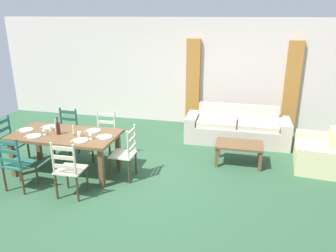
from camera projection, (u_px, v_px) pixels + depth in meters
ground_plane at (133, 176)px, 5.97m from camera, size 9.60×9.60×0.02m
wall_far at (173, 71)px, 8.56m from camera, size 9.60×0.16×2.70m
curtain_panel_left at (193, 83)px, 8.40m from camera, size 0.35×0.08×2.20m
curtain_panel_right at (292, 88)px, 7.87m from camera, size 0.35×0.08×2.20m
dining_table at (65, 138)px, 5.89m from camera, size 1.90×0.96×0.75m
dining_chair_near_left at (16, 163)px, 5.33m from camera, size 0.45×0.43×0.96m
dining_chair_near_right at (69, 169)px, 5.13m from camera, size 0.43×0.41×0.96m
dining_chair_far_left at (67, 132)px, 6.71m from camera, size 0.43×0.42×0.96m
dining_chair_far_right at (105, 136)px, 6.52m from camera, size 0.43×0.41×0.96m
dining_chair_head_west at (11, 143)px, 6.19m from camera, size 0.41×0.43×0.96m
dining_chair_head_east at (126, 153)px, 5.73m from camera, size 0.40×0.42×0.96m
dinner_plate_near_left at (34, 136)px, 5.73m from camera, size 0.24×0.24×0.02m
fork_near_left at (26, 136)px, 5.76m from camera, size 0.03×0.17×0.01m
dinner_plate_near_right at (81, 140)px, 5.53m from camera, size 0.24×0.24×0.02m
fork_near_right at (73, 140)px, 5.57m from camera, size 0.02×0.17×0.01m
dinner_plate_far_left at (50, 127)px, 6.19m from camera, size 0.24×0.24×0.02m
fork_far_left at (43, 127)px, 6.22m from camera, size 0.02×0.17×0.01m
dinner_plate_far_right at (94, 131)px, 5.99m from camera, size 0.24×0.24×0.02m
fork_far_right at (87, 130)px, 6.02m from camera, size 0.02×0.17×0.01m
dinner_plate_head_west at (26, 130)px, 6.03m from camera, size 0.24×0.24×0.02m
fork_head_west at (19, 129)px, 6.07m from camera, size 0.03×0.17×0.01m
dinner_plate_head_east at (105, 137)px, 5.69m from camera, size 0.24×0.24×0.02m
fork_head_east at (97, 136)px, 5.72m from camera, size 0.02×0.17×0.01m
wine_bottle at (58, 128)px, 5.80m from camera, size 0.07×0.07×0.32m
wine_glass_near_left at (44, 129)px, 5.77m from camera, size 0.06×0.06×0.16m
wine_glass_near_right at (90, 133)px, 5.58m from camera, size 0.06×0.06×0.16m
coffee_cup_primary at (80, 134)px, 5.71m from camera, size 0.07×0.07×0.09m
coffee_cup_secondary at (51, 128)px, 5.99m from camera, size 0.07×0.07×0.09m
candle_tall at (56, 129)px, 5.90m from camera, size 0.05×0.05×0.25m
candle_short at (73, 133)px, 5.76m from camera, size 0.05×0.05×0.20m
couch at (237, 129)px, 7.47m from camera, size 2.29×0.82×0.80m
coffee_table at (239, 147)px, 6.31m from camera, size 0.90×0.56×0.42m
armchair_upholstered at (321, 154)px, 6.23m from camera, size 0.90×1.23×0.72m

